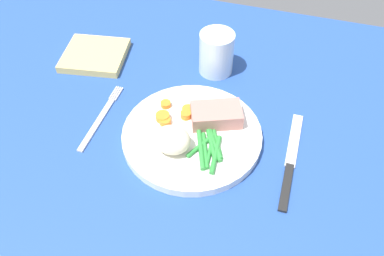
# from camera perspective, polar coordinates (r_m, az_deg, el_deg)

# --- Properties ---
(dining_table) EXTENTS (1.20, 0.90, 0.02)m
(dining_table) POSITION_cam_1_polar(r_m,az_deg,el_deg) (0.69, -1.63, -1.66)
(dining_table) COLOR #234793
(dining_table) RESTS_ON ground
(dinner_plate) EXTENTS (0.24, 0.24, 0.02)m
(dinner_plate) POSITION_cam_1_polar(r_m,az_deg,el_deg) (0.67, -0.00, -1.02)
(dinner_plate) COLOR white
(dinner_plate) RESTS_ON dining_table
(meat_portion) EXTENTS (0.10, 0.08, 0.03)m
(meat_portion) POSITION_cam_1_polar(r_m,az_deg,el_deg) (0.68, 3.55, 1.91)
(meat_portion) COLOR #B2756B
(meat_portion) RESTS_ON dinner_plate
(mashed_potatoes) EXTENTS (0.06, 0.05, 0.04)m
(mashed_potatoes) POSITION_cam_1_polar(r_m,az_deg,el_deg) (0.63, -3.02, -1.71)
(mashed_potatoes) COLOR beige
(mashed_potatoes) RESTS_ON dinner_plate
(carrot_slices) EXTENTS (0.06, 0.06, 0.01)m
(carrot_slices) POSITION_cam_1_polar(r_m,az_deg,el_deg) (0.69, -2.81, 2.05)
(carrot_slices) COLOR orange
(carrot_slices) RESTS_ON dinner_plate
(green_beans) EXTENTS (0.06, 0.10, 0.01)m
(green_beans) POSITION_cam_1_polar(r_m,az_deg,el_deg) (0.64, 2.61, -2.74)
(green_beans) COLOR #2D8C38
(green_beans) RESTS_ON dinner_plate
(fork) EXTENTS (0.01, 0.17, 0.00)m
(fork) POSITION_cam_1_polar(r_m,az_deg,el_deg) (0.73, -13.10, 1.53)
(fork) COLOR silver
(fork) RESTS_ON dining_table
(knife) EXTENTS (0.02, 0.21, 0.01)m
(knife) POSITION_cam_1_polar(r_m,az_deg,el_deg) (0.66, 14.15, -4.74)
(knife) COLOR black
(knife) RESTS_ON dining_table
(water_glass) EXTENTS (0.07, 0.07, 0.09)m
(water_glass) POSITION_cam_1_polar(r_m,az_deg,el_deg) (0.79, 3.55, 10.48)
(water_glass) COLOR silver
(water_glass) RESTS_ON dining_table
(napkin) EXTENTS (0.14, 0.14, 0.02)m
(napkin) POSITION_cam_1_polar(r_m,az_deg,el_deg) (0.86, -13.96, 10.26)
(napkin) COLOR #DBBC6B
(napkin) RESTS_ON dining_table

